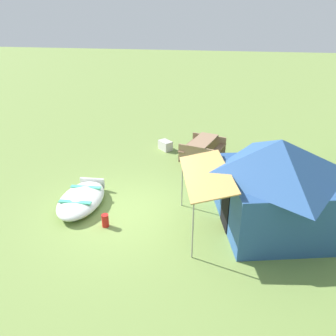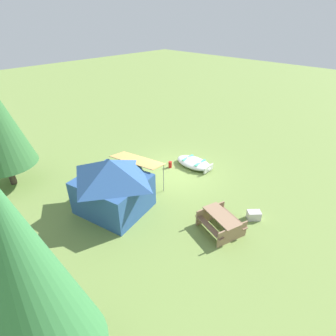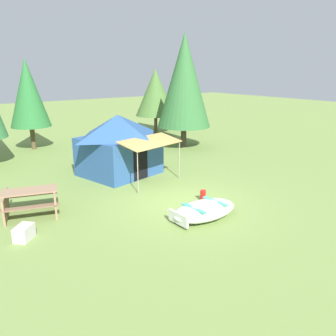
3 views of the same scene
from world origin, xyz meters
The scene contains 6 objects.
ground_plane centered at (0.00, 0.00, 0.00)m, with size 80.00×80.00×0.00m, color olive.
beached_rowboat centered at (-0.24, -1.45, 0.23)m, with size 2.28×1.32×0.44m.
canvas_cabin_tent centered at (-0.07, 4.06, 1.31)m, with size 3.58×4.30×2.54m.
picnic_table centered at (-4.37, 1.93, 0.48)m, with size 1.97×1.84×0.79m.
cooler_box centered at (-5.02, 0.34, 0.19)m, with size 0.56×0.36×0.39m, color silver.
fuel_can centered at (0.67, -0.40, 0.18)m, with size 0.19×0.19×0.37m, color red.
Camera 1 is at (8.08, 2.51, 5.51)m, focal length 36.38 mm.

